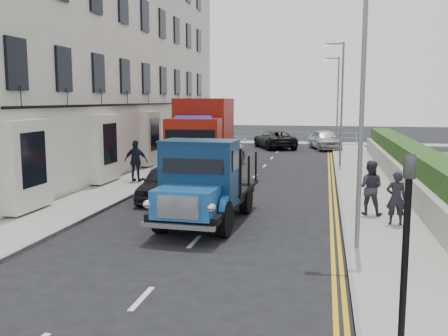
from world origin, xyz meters
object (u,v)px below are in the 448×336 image
parked_car_front (165,183)px  lamp_far (336,98)px  lamp_near (357,94)px  red_lorry (203,133)px  bedford_lorry (201,188)px  pedestrian_east_near (396,198)px  lamp_mid (340,97)px

parked_car_front → lamp_far: bearing=68.1°
lamp_near → parked_car_front: 9.29m
lamp_far → red_lorry: size_ratio=0.91×
bedford_lorry → pedestrian_east_near: (5.76, 0.99, -0.28)m
lamp_far → pedestrian_east_near: 23.64m
bedford_lorry → parked_car_front: size_ratio=1.44×
lamp_far → red_lorry: (-7.03, -13.32, -1.92)m
bedford_lorry → parked_car_front: bedford_lorry is taller
lamp_mid → red_lorry: bearing=-154.7°
lamp_far → bedford_lorry: (-4.37, -24.38, -2.79)m
red_lorry → parked_car_front: red_lorry is taller
lamp_far → lamp_near: bearing=-90.0°
lamp_far → red_lorry: bearing=-117.8°
red_lorry → parked_car_front: bearing=-93.2°
lamp_near → parked_car_front: bearing=141.4°
lamp_mid → parked_car_front: (-6.78, -10.60, -3.33)m
lamp_mid → pedestrian_east_near: size_ratio=4.34×
parked_car_front → lamp_near: bearing=-42.2°
lamp_near → red_lorry: (-7.03, 12.68, -1.92)m
lamp_far → pedestrian_east_near: lamp_far is taller
pedestrian_east_near → lamp_mid: bearing=-85.3°
lamp_mid → bedford_lorry: bearing=-106.9°
bedford_lorry → red_lorry: red_lorry is taller
lamp_near → pedestrian_east_near: (1.39, 2.60, -3.07)m
lamp_mid → pedestrian_east_near: bearing=-84.1°
lamp_near → parked_car_front: (-6.78, 5.40, -3.33)m
red_lorry → pedestrian_east_near: 13.17m
lamp_near → red_lorry: 14.62m
bedford_lorry → pedestrian_east_near: 5.85m
red_lorry → parked_car_front: (0.25, -7.27, -1.41)m
lamp_far → bedford_lorry: bearing=-100.2°
lamp_mid → red_lorry: (-7.03, -3.32, -1.92)m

